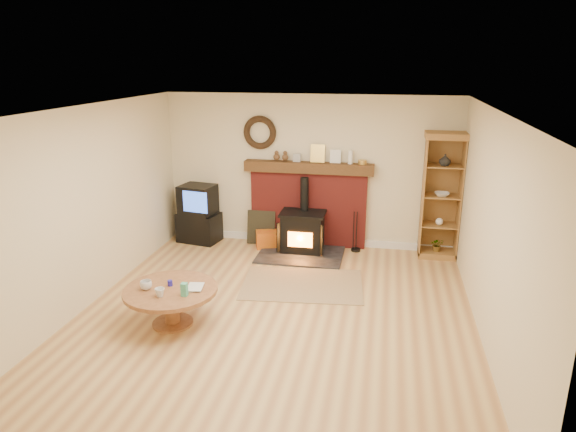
% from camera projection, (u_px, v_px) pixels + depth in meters
% --- Properties ---
extents(ground, '(5.50, 5.50, 0.00)m').
position_uv_depth(ground, '(275.00, 315.00, 6.59)').
color(ground, '#AC7747').
rests_on(ground, ground).
extents(room_shell, '(5.02, 5.52, 2.61)m').
position_uv_depth(room_shell, '(274.00, 183.00, 6.18)').
color(room_shell, beige).
rests_on(room_shell, ground).
extents(chimney_breast, '(2.20, 0.22, 1.78)m').
position_uv_depth(chimney_breast, '(308.00, 201.00, 8.86)').
color(chimney_breast, maroon).
rests_on(chimney_breast, ground).
extents(wood_stove, '(1.40, 1.00, 1.26)m').
position_uv_depth(wood_stove, '(302.00, 233.00, 8.63)').
color(wood_stove, black).
rests_on(wood_stove, ground).
extents(area_rug, '(1.84, 1.35, 0.01)m').
position_uv_depth(area_rug, '(302.00, 284.00, 7.47)').
color(area_rug, brown).
rests_on(area_rug, ground).
extents(tv_unit, '(0.78, 0.60, 1.03)m').
position_uv_depth(tv_unit, '(199.00, 215.00, 9.12)').
color(tv_unit, black).
rests_on(tv_unit, ground).
extents(curio_cabinet, '(0.66, 0.48, 2.06)m').
position_uv_depth(curio_cabinet, '(441.00, 196.00, 8.28)').
color(curio_cabinet, olive).
rests_on(curio_cabinet, ground).
extents(firelog_box, '(0.52, 0.41, 0.29)m').
position_uv_depth(firelog_box, '(270.00, 239.00, 8.92)').
color(firelog_box, orange).
rests_on(firelog_box, ground).
extents(leaning_painting, '(0.50, 0.13, 0.59)m').
position_uv_depth(leaning_painting, '(261.00, 227.00, 9.05)').
color(leaning_painting, black).
rests_on(leaning_painting, ground).
extents(fire_tools, '(0.16, 0.16, 0.70)m').
position_uv_depth(fire_tools, '(356.00, 245.00, 8.75)').
color(fire_tools, black).
rests_on(fire_tools, ground).
extents(coffee_table, '(1.14, 1.14, 0.64)m').
position_uv_depth(coffee_table, '(170.00, 295.00, 6.25)').
color(coffee_table, brown).
rests_on(coffee_table, ground).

